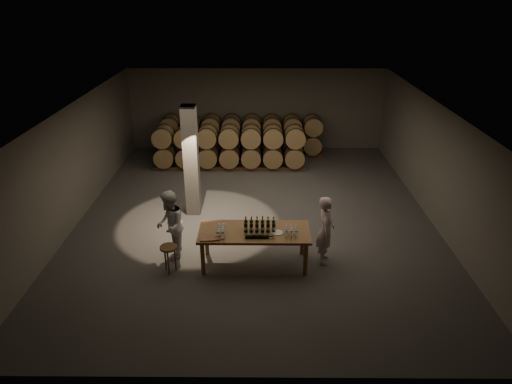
{
  "coord_description": "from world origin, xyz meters",
  "views": [
    {
      "loc": [
        0.11,
        -11.78,
        6.17
      ],
      "look_at": [
        0.03,
        -0.76,
        1.1
      ],
      "focal_mm": 32.0,
      "sensor_mm": 36.0,
      "label": 1
    }
  ],
  "objects_px": {
    "plate": "(277,233)",
    "notebook_near": "(215,239)",
    "person_man": "(325,230)",
    "person_woman": "(170,225)",
    "tasting_table": "(254,235)",
    "bottle_cluster": "(260,226)",
    "stool": "(169,251)"
  },
  "relations": [
    {
      "from": "plate",
      "to": "bottle_cluster",
      "type": "bearing_deg",
      "value": 163.77
    },
    {
      "from": "plate",
      "to": "person_man",
      "type": "xyz_separation_m",
      "value": [
        1.15,
        0.22,
        -0.05
      ]
    },
    {
      "from": "tasting_table",
      "to": "person_man",
      "type": "bearing_deg",
      "value": 4.42
    },
    {
      "from": "notebook_near",
      "to": "stool",
      "type": "distance_m",
      "value": 1.14
    },
    {
      "from": "bottle_cluster",
      "to": "tasting_table",
      "type": "bearing_deg",
      "value": -167.2
    },
    {
      "from": "plate",
      "to": "stool",
      "type": "xyz_separation_m",
      "value": [
        -2.5,
        -0.25,
        -0.36
      ]
    },
    {
      "from": "bottle_cluster",
      "to": "notebook_near",
      "type": "distance_m",
      "value": 1.1
    },
    {
      "from": "plate",
      "to": "notebook_near",
      "type": "distance_m",
      "value": 1.45
    },
    {
      "from": "person_woman",
      "to": "plate",
      "type": "bearing_deg",
      "value": 73.85
    },
    {
      "from": "notebook_near",
      "to": "stool",
      "type": "height_order",
      "value": "notebook_near"
    },
    {
      "from": "tasting_table",
      "to": "bottle_cluster",
      "type": "bearing_deg",
      "value": 12.8
    },
    {
      "from": "bottle_cluster",
      "to": "person_woman",
      "type": "xyz_separation_m",
      "value": [
        -2.16,
        0.29,
        -0.15
      ]
    },
    {
      "from": "bottle_cluster",
      "to": "person_man",
      "type": "distance_m",
      "value": 1.57
    },
    {
      "from": "tasting_table",
      "to": "bottle_cluster",
      "type": "height_order",
      "value": "bottle_cluster"
    },
    {
      "from": "person_man",
      "to": "notebook_near",
      "type": "bearing_deg",
      "value": 106.91
    },
    {
      "from": "tasting_table",
      "to": "person_woman",
      "type": "bearing_deg",
      "value": 171.21
    },
    {
      "from": "bottle_cluster",
      "to": "notebook_near",
      "type": "height_order",
      "value": "bottle_cluster"
    },
    {
      "from": "tasting_table",
      "to": "person_woman",
      "type": "height_order",
      "value": "person_woman"
    },
    {
      "from": "tasting_table",
      "to": "person_man",
      "type": "relative_size",
      "value": 1.52
    },
    {
      "from": "stool",
      "to": "person_man",
      "type": "distance_m",
      "value": 3.69
    },
    {
      "from": "person_man",
      "to": "person_woman",
      "type": "relative_size",
      "value": 0.99
    },
    {
      "from": "person_woman",
      "to": "bottle_cluster",
      "type": "bearing_deg",
      "value": 75.27
    },
    {
      "from": "bottle_cluster",
      "to": "person_man",
      "type": "height_order",
      "value": "person_man"
    },
    {
      "from": "notebook_near",
      "to": "person_man",
      "type": "xyz_separation_m",
      "value": [
        2.57,
        0.51,
        -0.06
      ]
    },
    {
      "from": "person_woman",
      "to": "notebook_near",
      "type": "bearing_deg",
      "value": 51.49
    },
    {
      "from": "bottle_cluster",
      "to": "plate",
      "type": "xyz_separation_m",
      "value": [
        0.41,
        -0.12,
        -0.11
      ]
    },
    {
      "from": "bottle_cluster",
      "to": "stool",
      "type": "xyz_separation_m",
      "value": [
        -2.09,
        -0.36,
        -0.47
      ]
    },
    {
      "from": "notebook_near",
      "to": "person_man",
      "type": "height_order",
      "value": "person_man"
    },
    {
      "from": "person_man",
      "to": "bottle_cluster",
      "type": "bearing_deg",
      "value": 99.39
    },
    {
      "from": "bottle_cluster",
      "to": "person_woman",
      "type": "distance_m",
      "value": 2.18
    },
    {
      "from": "bottle_cluster",
      "to": "person_man",
      "type": "relative_size",
      "value": 0.43
    },
    {
      "from": "tasting_table",
      "to": "notebook_near",
      "type": "bearing_deg",
      "value": -156.78
    }
  ]
}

